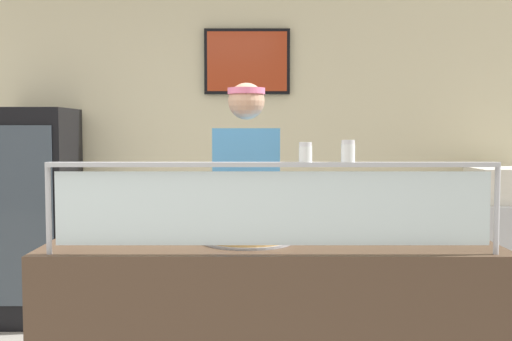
{
  "coord_description": "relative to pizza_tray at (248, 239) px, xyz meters",
  "views": [
    {
      "loc": [
        1.0,
        -2.69,
        1.49
      ],
      "look_at": [
        1.0,
        0.38,
        1.3
      ],
      "focal_mm": 44.73,
      "sensor_mm": 36.0,
      "label": 1
    }
  ],
  "objects": [
    {
      "name": "worker_figure",
      "position": [
        -0.01,
        0.62,
        0.04
      ],
      "size": [
        0.41,
        0.5,
        1.76
      ],
      "color": "#23232D",
      "rests_on": "ground"
    },
    {
      "name": "sneeze_guard",
      "position": [
        0.11,
        -0.29,
        0.24
      ],
      "size": [
        1.97,
        0.06,
        0.4
      ],
      "color": "#B2B5BC",
      "rests_on": "serving_counter"
    },
    {
      "name": "pizza_box_stack",
      "position": [
        1.93,
        1.84,
        0.1
      ],
      "size": [
        0.49,
        0.48,
        0.27
      ],
      "color": "silver",
      "rests_on": "prep_shelf"
    },
    {
      "name": "parmesan_shaker",
      "position": [
        0.25,
        -0.29,
        0.42
      ],
      "size": [
        0.06,
        0.06,
        0.09
      ],
      "color": "white",
      "rests_on": "sneeze_guard"
    },
    {
      "name": "pizza_tray",
      "position": [
        0.0,
        0.0,
        0.0
      ],
      "size": [
        0.43,
        0.43,
        0.04
      ],
      "color": "#9EA0A8",
      "rests_on": "serving_counter"
    },
    {
      "name": "prep_shelf",
      "position": [
        1.93,
        1.84,
        -0.5
      ],
      "size": [
        0.7,
        0.55,
        0.93
      ],
      "primitive_type": "cube",
      "color": "#B7BABF",
      "rests_on": "ground"
    },
    {
      "name": "pizza_server",
      "position": [
        0.05,
        -0.02,
        0.02
      ],
      "size": [
        0.15,
        0.29,
        0.01
      ],
      "primitive_type": "cube",
      "rotation": [
        0.0,
        0.0,
        -0.28
      ],
      "color": "#ADAFB7",
      "rests_on": "pizza_tray"
    },
    {
      "name": "serving_counter",
      "position": [
        0.11,
        -0.0,
        -0.49
      ],
      "size": [
        2.15,
        0.7,
        0.95
      ],
      "primitive_type": "cube",
      "color": "#4C3828",
      "rests_on": "ground"
    },
    {
      "name": "drink_fridge",
      "position": [
        -1.69,
        1.89,
        -0.14
      ],
      "size": [
        0.6,
        0.65,
        1.66
      ],
      "color": "black",
      "rests_on": "ground"
    },
    {
      "name": "pepper_flake_shaker",
      "position": [
        0.44,
        -0.29,
        0.43
      ],
      "size": [
        0.06,
        0.06,
        0.1
      ],
      "color": "white",
      "rests_on": "sneeze_guard"
    },
    {
      "name": "shop_rear_unit",
      "position": [
        0.11,
        2.33,
        0.39
      ],
      "size": [
        6.55,
        0.13,
        2.7
      ],
      "color": "beige",
      "rests_on": "ground"
    }
  ]
}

